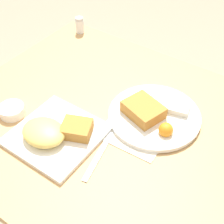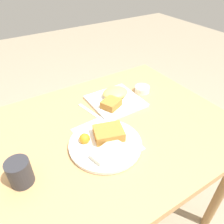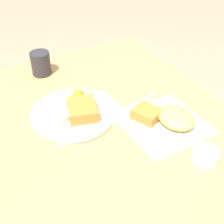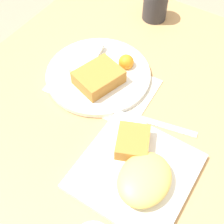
# 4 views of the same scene
# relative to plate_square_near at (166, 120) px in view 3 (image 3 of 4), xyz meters

# --- Properties ---
(dining_table) EXTENTS (1.08, 0.85, 0.77)m
(dining_table) POSITION_rel_plate_square_near_xyz_m (0.12, 0.16, -0.11)
(dining_table) COLOR tan
(dining_table) RESTS_ON ground_plane
(menu_card) EXTENTS (0.21, 0.29, 0.00)m
(menu_card) POSITION_rel_plate_square_near_xyz_m (0.18, 0.21, -0.02)
(menu_card) COLOR beige
(menu_card) RESTS_ON dining_table
(plate_square_near) EXTENTS (0.25, 0.25, 0.06)m
(plate_square_near) POSITION_rel_plate_square_near_xyz_m (0.00, 0.00, 0.00)
(plate_square_near) COLOR white
(plate_square_near) RESTS_ON dining_table
(plate_oval_far) EXTENTS (0.29, 0.29, 0.05)m
(plate_oval_far) POSITION_rel_plate_square_near_xyz_m (0.20, 0.24, -0.00)
(plate_oval_far) COLOR white
(plate_oval_far) RESTS_ON menu_card
(sauce_ramekin) EXTENTS (0.08, 0.08, 0.03)m
(sauce_ramekin) POSITION_rel_plate_square_near_xyz_m (-0.18, -0.00, -0.00)
(sauce_ramekin) COLOR white
(sauce_ramekin) RESTS_ON dining_table
(butter_knife) EXTENTS (0.06, 0.19, 0.00)m
(butter_knife) POSITION_rel_plate_square_near_xyz_m (0.15, 0.02, -0.02)
(butter_knife) COLOR silver
(butter_knife) RESTS_ON dining_table
(coffee_mug) EXTENTS (0.08, 0.08, 0.10)m
(coffee_mug) POSITION_rel_plate_square_near_xyz_m (0.53, 0.24, 0.03)
(coffee_mug) COLOR #2D2D33
(coffee_mug) RESTS_ON dining_table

